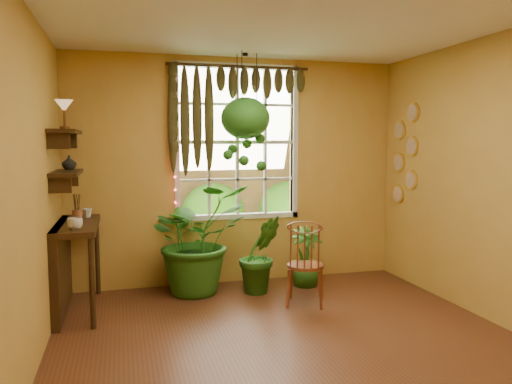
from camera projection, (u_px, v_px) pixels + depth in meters
floor at (302, 356)px, 3.98m from camera, size 4.50×4.50×0.00m
ceiling at (306, 7)px, 3.71m from camera, size 4.50×4.50×0.00m
wall_back at (238, 171)px, 6.01m from camera, size 4.00×0.00×4.00m
wall_left at (22, 194)px, 3.32m from camera, size 0.00×4.50×4.50m
window at (237, 142)px, 6.00m from camera, size 1.52×0.10×1.86m
valance_vine at (232, 93)px, 5.81m from camera, size 1.70×0.12×1.10m
string_lights at (174, 138)px, 5.71m from camera, size 0.03×0.03×1.54m
wall_plates at (405, 155)px, 6.06m from camera, size 0.04×0.32×1.10m
counter_ledge at (66, 258)px, 4.96m from camera, size 0.40×1.20×0.90m
shelf_lower at (67, 173)px, 4.89m from camera, size 0.25×0.90×0.04m
shelf_upper at (65, 132)px, 4.85m from camera, size 0.25×0.90×0.04m
backyard at (199, 162)px, 10.52m from camera, size 14.00×10.00×12.00m
windsor_chair at (305, 276)px, 5.21m from camera, size 0.51×0.52×1.04m
potted_plant_left at (197, 238)px, 5.62m from camera, size 1.36×1.26×1.24m
potted_plant_mid at (260, 254)px, 5.62m from camera, size 0.53×0.45×0.88m
potted_plant_right at (306, 257)px, 5.90m from camera, size 0.42×0.42×0.69m
hanging_basket at (245, 124)px, 5.66m from camera, size 0.56×0.56×1.35m
cup_a at (75, 224)px, 4.56m from camera, size 0.15×0.15×0.11m
cup_b at (87, 213)px, 5.31m from camera, size 0.12×0.12×0.10m
brush_jar at (77, 208)px, 5.02m from camera, size 0.10×0.10×0.36m
shelf_vase at (69, 163)px, 5.08m from camera, size 0.16×0.16×0.15m
tiffany_lamp at (64, 108)px, 4.66m from camera, size 0.16×0.16×0.27m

